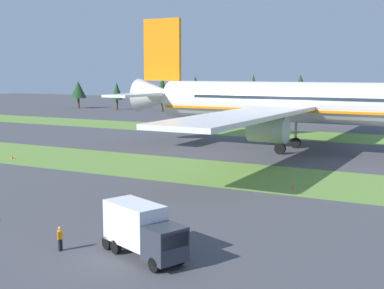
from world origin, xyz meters
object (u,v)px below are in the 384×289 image
at_px(ground_crew_marshaller, 60,238).
at_px(taxiway_marker_1, 293,186).
at_px(airliner, 303,102).
at_px(taxiway_marker_0, 12,157).
at_px(catering_truck, 143,229).

distance_m(ground_crew_marshaller, taxiway_marker_1, 28.04).
xyz_separation_m(airliner, taxiway_marker_0, (-34.93, -25.95, -7.41)).
distance_m(airliner, taxiway_marker_1, 27.80).
xyz_separation_m(taxiway_marker_0, taxiway_marker_1, (41.45, -0.02, -0.04)).
bearing_deg(catering_truck, taxiway_marker_1, -164.39).
xyz_separation_m(ground_crew_marshaller, taxiway_marker_1, (8.61, 26.68, -0.68)).
bearing_deg(ground_crew_marshaller, taxiway_marker_0, 43.95).
height_order(taxiway_marker_0, taxiway_marker_1, taxiway_marker_0).
relative_size(catering_truck, taxiway_marker_1, 13.79).
xyz_separation_m(catering_truck, taxiway_marker_1, (2.76, 25.11, -1.69)).
relative_size(airliner, taxiway_marker_0, 121.44).
bearing_deg(catering_truck, taxiway_marker_0, -101.12).
xyz_separation_m(airliner, catering_truck, (3.75, -51.08, -5.77)).
xyz_separation_m(catering_truck, taxiway_marker_0, (-38.68, 25.13, -1.64)).
relative_size(taxiway_marker_0, taxiway_marker_1, 1.16).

